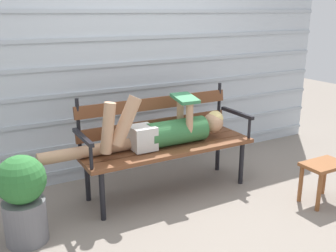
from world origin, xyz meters
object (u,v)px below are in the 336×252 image
reclining_person (163,131)px  potted_plant (23,197)px  park_bench (164,138)px  footstool (323,172)px

reclining_person → potted_plant: 1.26m
park_bench → potted_plant: bearing=-167.8°
park_bench → footstool: size_ratio=4.24×
reclining_person → potted_plant: size_ratio=2.59×
reclining_person → footstool: (1.11, -0.82, -0.32)m
footstool → potted_plant: bearing=165.2°
footstool → potted_plant: (-2.33, 0.62, 0.07)m
park_bench → reclining_person: bearing=-126.2°
reclining_person → potted_plant: bearing=-170.6°
potted_plant → reclining_person: bearing=9.4°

